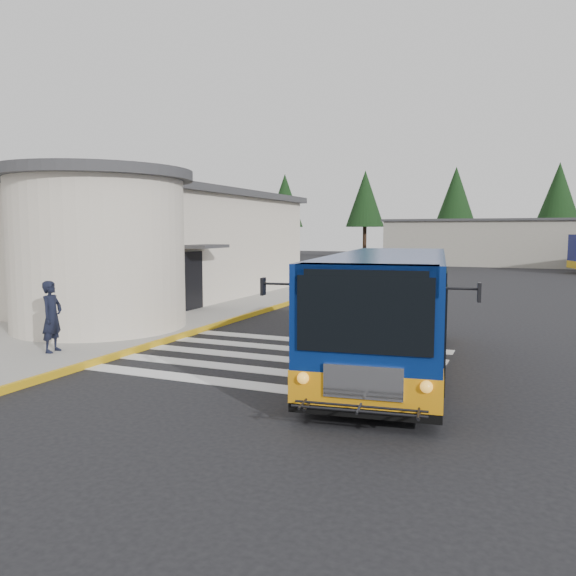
% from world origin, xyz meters
% --- Properties ---
extents(ground, '(140.00, 140.00, 0.00)m').
position_xyz_m(ground, '(0.00, 0.00, 0.00)').
color(ground, black).
rests_on(ground, ground).
extents(sidewalk, '(10.00, 34.00, 0.15)m').
position_xyz_m(sidewalk, '(-9.00, 4.00, 0.07)').
color(sidewalk, gray).
rests_on(sidewalk, ground).
extents(curb_strip, '(0.12, 34.00, 0.16)m').
position_xyz_m(curb_strip, '(-4.05, 4.00, 0.08)').
color(curb_strip, gold).
rests_on(curb_strip, ground).
extents(station_building, '(12.70, 18.70, 4.80)m').
position_xyz_m(station_building, '(-10.84, 6.91, 2.57)').
color(station_building, beige).
rests_on(station_building, ground).
extents(crosswalk, '(8.00, 5.35, 0.01)m').
position_xyz_m(crosswalk, '(-0.50, -0.80, 0.01)').
color(crosswalk, silver).
rests_on(crosswalk, ground).
extents(depot_building, '(26.40, 8.40, 4.20)m').
position_xyz_m(depot_building, '(6.00, 42.00, 2.11)').
color(depot_building, gray).
rests_on(depot_building, ground).
extents(tree_line, '(58.40, 4.40, 10.00)m').
position_xyz_m(tree_line, '(6.29, 50.00, 6.77)').
color(tree_line, black).
rests_on(tree_line, ground).
extents(transit_bus, '(3.99, 9.47, 2.61)m').
position_xyz_m(transit_bus, '(2.30, -0.70, 1.25)').
color(transit_bus, navy).
rests_on(transit_bus, ground).
extents(pedestrian_a, '(0.54, 0.71, 1.76)m').
position_xyz_m(pedestrian_a, '(-5.55, -2.85, 1.03)').
color(pedestrian_a, black).
rests_on(pedestrian_a, sidewalk).
extents(pedestrian_b, '(0.74, 0.93, 1.85)m').
position_xyz_m(pedestrian_b, '(-5.49, -0.51, 1.07)').
color(pedestrian_b, black).
rests_on(pedestrian_b, sidewalk).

